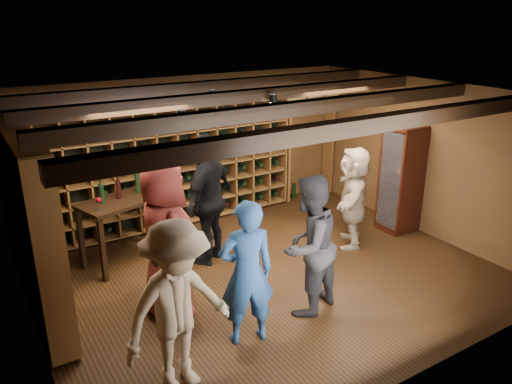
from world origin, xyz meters
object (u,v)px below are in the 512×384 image
display_cabinet (401,181)px  guest_woman_black (209,199)px  man_grey_suit (308,246)px  guest_khaki (177,308)px  guest_beige (353,197)px  man_blue_shirt (247,273)px  tasting_table (125,206)px  guest_red_floral (165,238)px

display_cabinet → guest_woman_black: size_ratio=0.91×
man_grey_suit → guest_khaki: (-1.86, -0.43, 0.01)m
man_grey_suit → guest_beige: (1.72, 1.12, -0.08)m
man_blue_shirt → guest_woman_black: bearing=-90.9°
man_grey_suit → man_blue_shirt: bearing=-9.9°
guest_beige → man_blue_shirt: bearing=-22.4°
man_grey_suit → guest_woman_black: size_ratio=0.90×
guest_woman_black → guest_beige: guest_woman_black is taller
man_grey_suit → tasting_table: man_grey_suit is taller
guest_woman_black → guest_khaki: bearing=23.8°
man_blue_shirt → guest_woman_black: (0.53, 1.94, 0.12)m
guest_woman_black → guest_beige: bearing=129.2°
guest_woman_black → tasting_table: size_ratio=1.34×
man_blue_shirt → man_grey_suit: 0.94m
tasting_table → guest_woman_black: bearing=-48.3°
man_grey_suit → guest_red_floral: guest_red_floral is taller
guest_khaki → display_cabinet: bearing=7.6°
display_cabinet → tasting_table: 4.41m
man_blue_shirt → guest_red_floral: (-0.51, 1.00, 0.14)m
guest_red_floral → man_grey_suit: bearing=-115.6°
guest_beige → tasting_table: guest_beige is taller
guest_red_floral → tasting_table: bearing=4.8°
display_cabinet → man_blue_shirt: (-3.72, -1.29, -0.02)m
guest_red_floral → guest_beige: 3.19m
display_cabinet → guest_khaki: (-4.65, -1.59, 0.02)m
guest_red_floral → guest_khaki: (-0.41, -1.30, -0.09)m
guest_woman_black → guest_beige: 2.24m
display_cabinet → guest_red_floral: size_ratio=0.90×
display_cabinet → man_blue_shirt: bearing=-160.9°
man_blue_shirt → display_cabinet: bearing=-146.6°
display_cabinet → guest_red_floral: (-4.23, -0.29, 0.12)m
guest_woman_black → guest_beige: size_ratio=1.21×
guest_beige → guest_khaki: bearing=-24.2°
guest_red_floral → display_cabinet: bearing=-80.9°
display_cabinet → guest_khaki: size_ratio=0.99×
display_cabinet → guest_khaki: guest_khaki is taller
man_grey_suit → guest_woman_black: (-0.41, 1.80, 0.09)m
tasting_table → guest_red_floral: bearing=-107.6°
man_grey_suit → guest_woman_black: bearing=-95.5°
guest_woman_black → guest_khaki: size_ratio=1.09×
man_blue_shirt → man_grey_suit: bearing=-157.4°
guest_khaki → man_blue_shirt: bearing=6.6°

